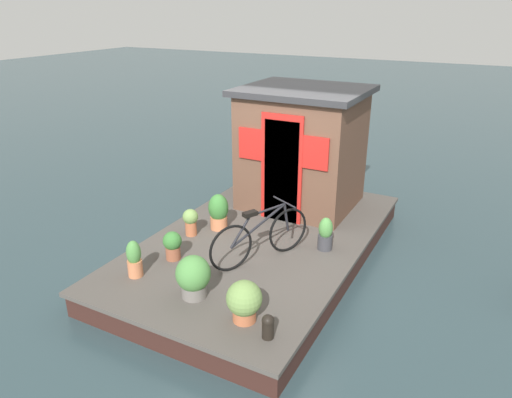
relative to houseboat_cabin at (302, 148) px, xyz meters
The scene contains 12 objects.
ground_plane 2.08m from the houseboat_cabin, behind, with size 60.00×60.00×0.00m, color #2D4247.
houseboat_deck 1.95m from the houseboat_cabin, behind, with size 5.23×3.06×0.38m.
houseboat_cabin is the anchor object (origin of this frame).
bicycle 2.31m from the houseboat_cabin, behind, with size 1.47×0.81×0.81m.
potted_plant_succulent 3.56m from the houseboat_cabin, 164.10° to the left, with size 0.20×0.20×0.52m.
potted_plant_geranium 2.96m from the houseboat_cabin, 163.92° to the left, with size 0.27×0.27×0.42m.
potted_plant_sage 1.90m from the houseboat_cabin, 154.80° to the left, with size 0.32×0.32×0.59m.
potted_plant_basil 3.68m from the houseboat_cabin, 167.04° to the right, with size 0.41×0.41×0.50m.
potted_plant_mint 3.46m from the houseboat_cabin, behind, with size 0.43×0.43×0.55m.
potted_plant_lavender 2.37m from the houseboat_cabin, 153.20° to the left, with size 0.24×0.24×0.43m.
potted_plant_ivy 1.94m from the houseboat_cabin, 144.83° to the right, with size 0.22×0.22×0.50m.
mooring_bollard 3.94m from the houseboat_cabin, 162.05° to the right, with size 0.14×0.14×0.29m.
Camera 1 is at (-5.93, -3.05, 3.75)m, focal length 33.35 mm.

